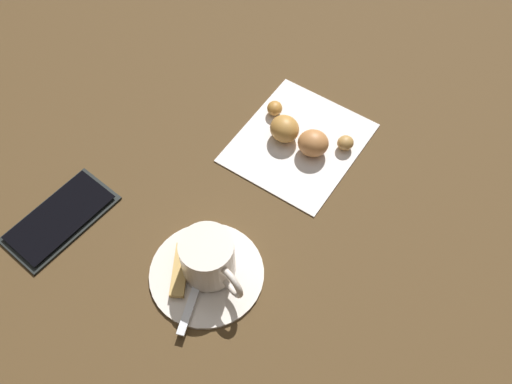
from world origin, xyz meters
name	(u,v)px	position (x,y,z in m)	size (l,w,h in m)	color
ground_plane	(264,208)	(0.00, 0.00, 0.00)	(1.80, 1.80, 0.00)	#4C361D
saucer	(207,273)	(0.11, -0.04, 0.00)	(0.13, 0.13, 0.01)	silver
espresso_cup	(209,258)	(0.10, -0.03, 0.04)	(0.07, 0.08, 0.06)	silver
teaspoon	(203,267)	(0.10, -0.04, 0.01)	(0.12, 0.02, 0.01)	silver
sugar_packet	(180,270)	(0.11, -0.06, 0.01)	(0.07, 0.02, 0.01)	tan
napkin	(299,142)	(-0.11, 0.01, 0.00)	(0.17, 0.15, 0.00)	silver
croissant	(300,134)	(-0.11, 0.02, 0.02)	(0.08, 0.13, 0.03)	#B37A33
cell_phone	(60,218)	(0.09, -0.23, 0.00)	(0.15, 0.12, 0.01)	black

